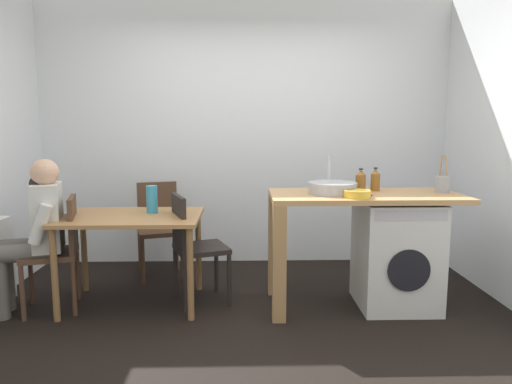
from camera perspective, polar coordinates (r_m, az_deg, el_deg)
ground_plane at (r=3.59m, az=-1.13°, el=-15.89°), size 5.46×5.46×0.00m
wall_back at (r=5.03m, az=-1.31°, el=6.87°), size 4.60×0.10×2.70m
dining_table at (r=3.95m, az=-14.67°, el=-4.09°), size 1.10×0.76×0.74m
chair_person_seat at (r=4.07m, az=-22.44°, el=-6.06°), size 0.49×0.49×0.90m
chair_opposite at (r=3.93m, az=-7.64°, el=-6.00°), size 0.51×0.51×0.90m
chair_spare_by_wall at (r=4.70m, az=-11.54°, el=-3.73°), size 0.50×0.50×0.90m
seated_person at (r=4.05m, az=-24.83°, el=-3.88°), size 0.55×0.54×1.20m
kitchen_counter at (r=3.82m, az=9.84°, el=-2.55°), size 1.50×0.68×0.92m
washing_machine at (r=4.01m, az=16.42°, el=-7.10°), size 0.60×0.61×0.86m
sink_basin at (r=3.78m, az=9.15°, el=0.48°), size 0.38×0.38×0.09m
tap at (r=3.95m, az=8.70°, el=2.20°), size 0.02×0.02×0.28m
bottle_tall_green at (r=3.99m, az=12.41°, el=1.34°), size 0.08×0.08×0.18m
bottle_squat_brown at (r=4.01m, az=14.08°, el=1.38°), size 0.08×0.08×0.19m
mixing_bowl at (r=3.62m, az=12.00°, el=-0.16°), size 0.20×0.20×0.06m
utensil_crock at (r=4.09m, az=21.43°, el=0.93°), size 0.11×0.11×0.30m
vase at (r=3.98m, az=-12.35°, el=-0.87°), size 0.09×0.09×0.22m
scissors at (r=3.74m, az=12.62°, el=-0.35°), size 0.15×0.06×0.01m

